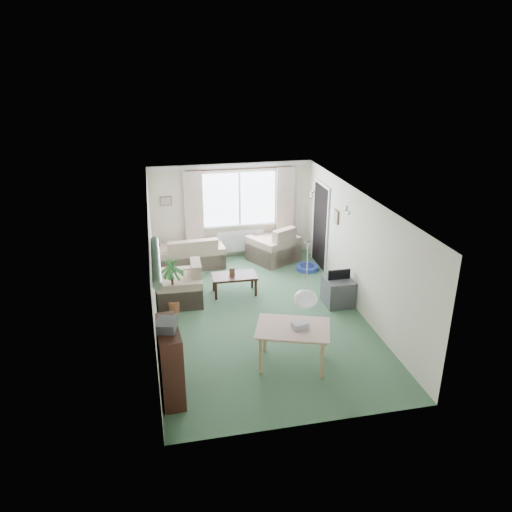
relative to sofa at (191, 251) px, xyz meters
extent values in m
plane|color=#32543A|center=(1.09, -2.75, -0.39)|extent=(6.50, 6.50, 0.00)
cube|color=white|center=(1.29, 0.48, 1.11)|extent=(1.80, 0.03, 1.30)
cube|color=black|center=(1.29, 0.40, 1.88)|extent=(2.60, 0.03, 0.03)
cube|color=beige|center=(0.14, 0.38, 0.88)|extent=(0.45, 0.08, 2.00)
cube|color=beige|center=(2.44, 0.38, 0.88)|extent=(0.45, 0.08, 2.00)
cube|color=white|center=(1.29, 0.44, 0.01)|extent=(1.20, 0.10, 0.55)
cube|color=black|center=(3.07, -0.55, 0.61)|extent=(0.03, 0.95, 2.00)
sphere|color=white|center=(1.29, -5.05, 1.09)|extent=(0.36, 0.36, 0.36)
cylinder|color=#196626|center=(-0.83, -5.05, 1.89)|extent=(1.60, 1.60, 0.12)
sphere|color=silver|center=(2.39, -1.85, 1.83)|extent=(0.20, 0.20, 0.20)
sphere|color=silver|center=(2.69, -3.05, 1.83)|extent=(0.20, 0.20, 0.20)
cube|color=brown|center=(-0.51, 0.48, 1.16)|extent=(0.28, 0.03, 0.22)
cube|color=brown|center=(3.07, -1.55, 1.16)|extent=(0.03, 0.24, 0.30)
cube|color=beige|center=(0.00, 0.00, 0.00)|extent=(1.59, 0.91, 0.77)
cube|color=#BAB48D|center=(2.04, -0.02, 0.08)|extent=(1.38, 1.36, 0.93)
cube|color=beige|center=(-0.41, -1.82, 0.05)|extent=(0.95, 1.00, 0.87)
cube|color=black|center=(0.77, -1.69, -0.17)|extent=(0.97, 0.55, 0.43)
cube|color=#503B29|center=(0.72, -1.68, 0.12)|extent=(0.12, 0.04, 0.16)
cube|color=black|center=(-0.75, -4.91, 0.20)|extent=(0.39, 0.98, 1.17)
cube|color=#37383C|center=(-0.76, -4.97, 0.85)|extent=(0.35, 0.41, 0.14)
cylinder|color=#226424|center=(-0.56, -2.24, 0.24)|extent=(0.56, 0.56, 1.24)
cube|color=tan|center=(1.26, -4.52, -0.05)|extent=(1.27, 1.05, 0.68)
cube|color=#B4B1BD|center=(1.37, -4.56, 0.36)|extent=(0.28, 0.23, 0.12)
cube|color=#37373C|center=(2.79, -2.61, -0.11)|extent=(0.56, 0.62, 0.56)
cylinder|color=navy|center=(2.70, -0.80, -0.33)|extent=(0.68, 0.68, 0.11)
camera|label=1|loc=(-0.80, -11.34, 4.45)|focal=35.00mm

